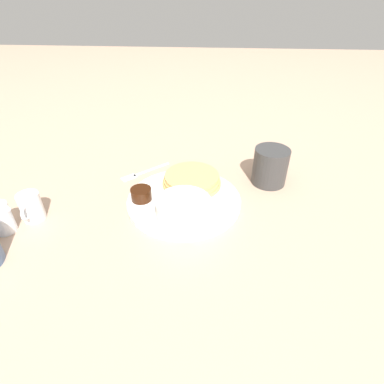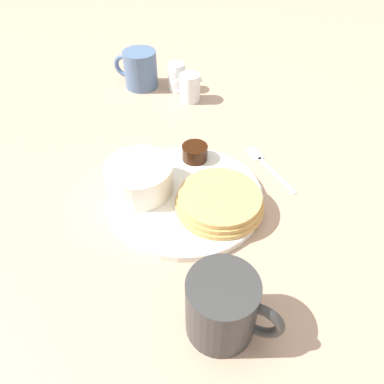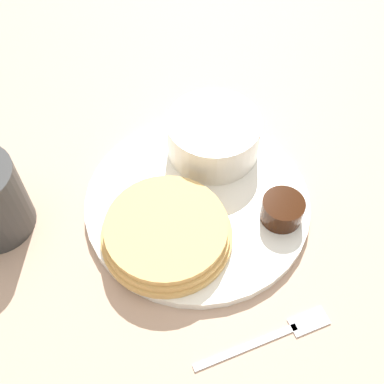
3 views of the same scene
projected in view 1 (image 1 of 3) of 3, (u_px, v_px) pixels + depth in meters
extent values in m
plane|color=tan|center=(184.00, 203.00, 0.70)|extent=(4.00, 4.00, 0.00)
cylinder|color=white|center=(184.00, 200.00, 0.69)|extent=(0.26, 0.26, 0.01)
cylinder|color=tan|center=(192.00, 183.00, 0.74)|extent=(0.14, 0.14, 0.01)
cylinder|color=tan|center=(192.00, 179.00, 0.73)|extent=(0.14, 0.14, 0.01)
cylinder|color=tan|center=(192.00, 176.00, 0.73)|extent=(0.13, 0.13, 0.01)
cylinder|color=white|center=(184.00, 211.00, 0.61)|extent=(0.11, 0.11, 0.05)
cylinder|color=white|center=(184.00, 202.00, 0.60)|extent=(0.09, 0.09, 0.01)
cylinder|color=black|center=(141.00, 194.00, 0.68)|extent=(0.05, 0.05, 0.03)
cylinder|color=white|center=(176.00, 223.00, 0.60)|extent=(0.04, 0.04, 0.02)
sphere|color=white|center=(176.00, 217.00, 0.59)|extent=(0.02, 0.02, 0.02)
cylinder|color=#333333|center=(270.00, 166.00, 0.74)|extent=(0.09, 0.09, 0.09)
torus|color=#333333|center=(270.00, 157.00, 0.78)|extent=(0.06, 0.02, 0.06)
cylinder|color=white|center=(31.00, 207.00, 0.63)|extent=(0.05, 0.05, 0.06)
torus|color=white|center=(26.00, 213.00, 0.61)|extent=(0.03, 0.01, 0.03)
cone|color=white|center=(32.00, 191.00, 0.63)|extent=(0.02, 0.02, 0.01)
cylinder|color=white|center=(1.00, 218.00, 0.60)|extent=(0.04, 0.04, 0.07)
cone|color=white|center=(6.00, 207.00, 0.59)|extent=(0.01, 0.01, 0.01)
cube|color=silver|center=(152.00, 169.00, 0.82)|extent=(0.08, 0.09, 0.00)
cube|color=silver|center=(129.00, 177.00, 0.78)|extent=(0.04, 0.04, 0.00)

